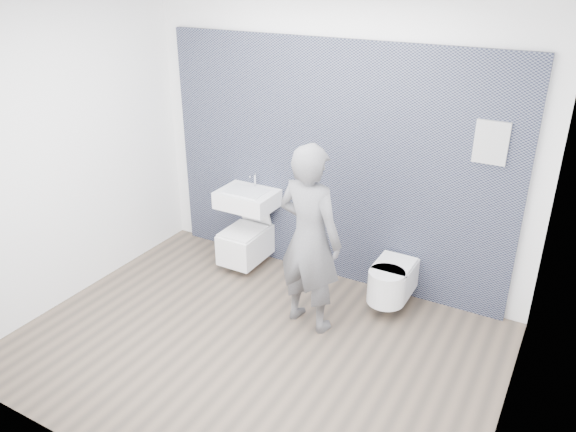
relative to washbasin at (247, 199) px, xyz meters
The scene contains 8 objects.
ground 1.66m from the washbasin, 55.53° to the right, with size 4.00×4.00×0.00m, color brown.
room_shell 1.77m from the washbasin, 55.53° to the right, with size 4.00×4.00×4.00m.
tile_wall 1.16m from the washbasin, 16.74° to the left, with size 3.60×0.06×2.40m, color black.
washbasin is the anchor object (origin of this frame).
toilet_square 0.49m from the washbasin, 90.00° to the right, with size 0.39×0.56×0.74m.
toilet_rounded 1.71m from the washbasin, ahead, with size 0.35×0.60×0.33m.
info_placard 2.43m from the washbasin, ahead, with size 0.27×0.03×0.36m, color white.
visitor 1.27m from the washbasin, 31.69° to the right, with size 0.62×0.41×1.71m, color slate.
Camera 1 is at (2.18, -3.27, 3.04)m, focal length 35.00 mm.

